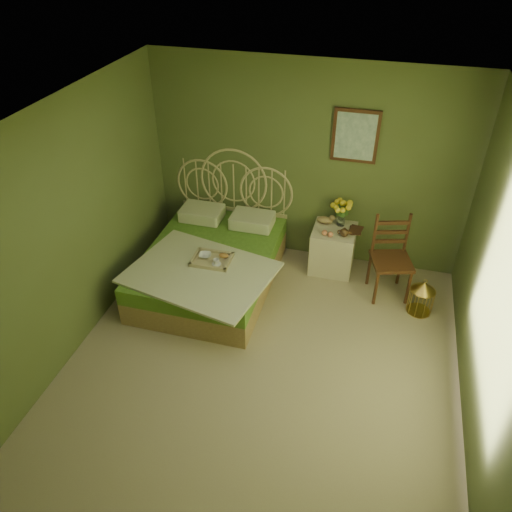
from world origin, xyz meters
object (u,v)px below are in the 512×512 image
(nightstand, at_px, (334,244))
(chair, at_px, (393,252))
(bed, at_px, (212,261))
(birdcage, at_px, (421,297))

(nightstand, bearing_deg, chair, -21.25)
(nightstand, bearing_deg, bed, -153.82)
(birdcage, bearing_deg, bed, -177.89)
(chair, distance_m, birdcage, 0.63)
(birdcage, bearing_deg, nightstand, 151.78)
(bed, relative_size, birdcage, 5.25)
(nightstand, distance_m, chair, 0.81)
(nightstand, bearing_deg, birdcage, -28.22)
(bed, xyz_separation_m, chair, (2.16, 0.42, 0.26))
(bed, bearing_deg, birdcage, 2.11)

